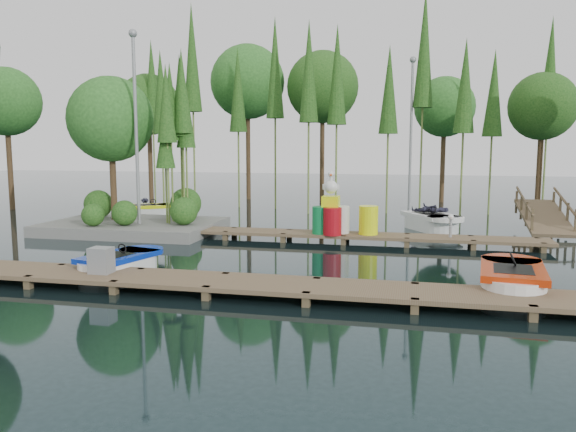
% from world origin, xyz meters
% --- Properties ---
extents(ground_plane, '(90.00, 90.00, 0.00)m').
position_xyz_m(ground_plane, '(0.00, 0.00, 0.00)').
color(ground_plane, '#192C2F').
extents(near_dock, '(18.00, 1.50, 0.50)m').
position_xyz_m(near_dock, '(0.00, -4.50, 0.23)').
color(near_dock, brown).
rests_on(near_dock, ground).
extents(far_dock, '(15.00, 1.20, 0.50)m').
position_xyz_m(far_dock, '(1.00, 2.50, 0.23)').
color(far_dock, brown).
rests_on(far_dock, ground).
extents(island, '(6.20, 4.20, 6.75)m').
position_xyz_m(island, '(-6.30, 3.29, 3.18)').
color(island, slate).
rests_on(island, ground).
extents(tree_screen, '(34.42, 18.53, 10.31)m').
position_xyz_m(tree_screen, '(-2.04, 10.60, 6.12)').
color(tree_screen, '#4A341F').
rests_on(tree_screen, ground).
extents(lamp_island, '(0.30, 0.30, 7.25)m').
position_xyz_m(lamp_island, '(-5.50, 2.50, 4.26)').
color(lamp_island, gray).
rests_on(lamp_island, ground).
extents(lamp_rear, '(0.30, 0.30, 7.25)m').
position_xyz_m(lamp_rear, '(4.00, 11.00, 4.26)').
color(lamp_rear, gray).
rests_on(lamp_rear, ground).
extents(ramp, '(1.50, 3.94, 1.49)m').
position_xyz_m(ramp, '(9.00, 6.50, 0.59)').
color(ramp, brown).
rests_on(ramp, ground).
extents(boat_blue, '(1.74, 2.73, 0.85)m').
position_xyz_m(boat_blue, '(-2.97, -3.38, 0.25)').
color(boat_blue, white).
rests_on(boat_blue, ground).
extents(boat_red, '(1.64, 3.05, 0.98)m').
position_xyz_m(boat_red, '(6.38, -3.15, 0.28)').
color(boat_red, white).
rests_on(boat_red, ground).
extents(boat_yellow_far, '(2.84, 2.32, 1.30)m').
position_xyz_m(boat_yellow_far, '(-7.38, 7.21, 0.28)').
color(boat_yellow_far, white).
rests_on(boat_yellow_far, ground).
extents(boat_white_far, '(2.66, 3.22, 1.40)m').
position_xyz_m(boat_white_far, '(4.91, 5.94, 0.31)').
color(boat_white_far, white).
rests_on(boat_white_far, ground).
extents(utility_cabinet, '(0.49, 0.41, 0.60)m').
position_xyz_m(utility_cabinet, '(-2.82, -4.50, 0.60)').
color(utility_cabinet, gray).
rests_on(utility_cabinet, near_dock).
extents(yellow_barrel, '(0.63, 0.63, 0.95)m').
position_xyz_m(yellow_barrel, '(2.77, 2.50, 0.77)').
color(yellow_barrel, '#EAFB0D').
rests_on(yellow_barrel, far_dock).
extents(drum_cluster, '(1.21, 1.11, 2.08)m').
position_xyz_m(drum_cluster, '(1.56, 2.34, 0.91)').
color(drum_cluster, '#0E7E3D').
rests_on(drum_cluster, far_dock).
extents(seagull_post, '(0.46, 0.25, 0.74)m').
position_xyz_m(seagull_post, '(5.40, 2.50, 0.80)').
color(seagull_post, gray).
rests_on(seagull_post, far_dock).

